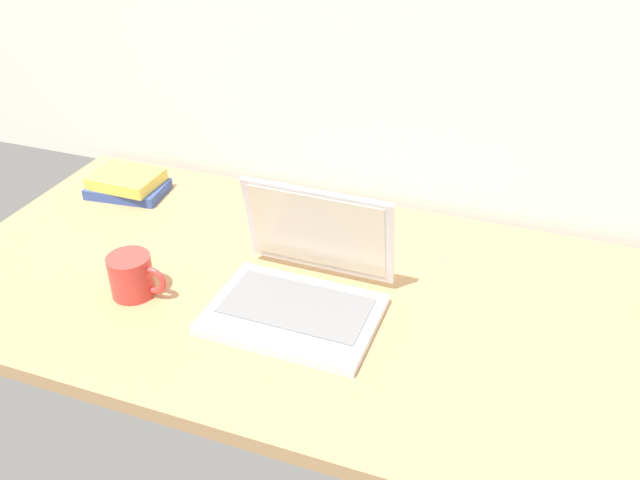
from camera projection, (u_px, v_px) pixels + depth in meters
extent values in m
cube|color=tan|center=(329.00, 299.00, 1.30)|extent=(1.60, 0.76, 0.03)
cube|color=silver|center=(293.00, 315.00, 1.23)|extent=(0.31, 0.22, 0.02)
cube|color=slate|center=(296.00, 305.00, 1.23)|extent=(0.27, 0.14, 0.00)
cube|color=silver|center=(318.00, 231.00, 1.27)|extent=(0.30, 0.06, 0.20)
cube|color=beige|center=(317.00, 232.00, 1.27)|extent=(0.27, 0.04, 0.17)
cylinder|color=red|center=(131.00, 275.00, 1.27)|extent=(0.08, 0.08, 0.09)
torus|color=red|center=(153.00, 280.00, 1.26)|extent=(0.06, 0.01, 0.06)
cylinder|color=brown|center=(128.00, 260.00, 1.25)|extent=(0.07, 0.07, 0.00)
cube|color=#334C99|center=(128.00, 189.00, 1.63)|extent=(0.19, 0.13, 0.03)
cube|color=#D8BF4C|center=(126.00, 179.00, 1.62)|extent=(0.16, 0.12, 0.03)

